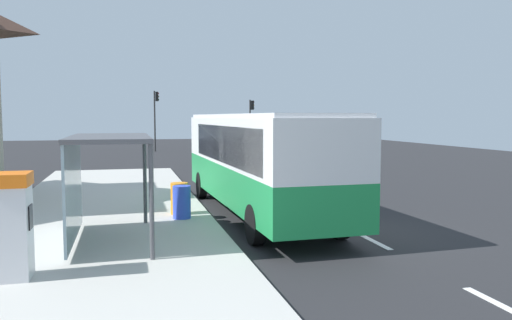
% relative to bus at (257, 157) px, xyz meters
% --- Properties ---
extents(ground_plane, '(56.00, 92.00, 0.04)m').
position_rel_bus_xyz_m(ground_plane, '(1.71, 11.06, -1.86)').
color(ground_plane, '#262628').
extents(sidewalk_platform, '(6.20, 30.00, 0.18)m').
position_rel_bus_xyz_m(sidewalk_platform, '(-4.69, -0.94, -1.75)').
color(sidewalk_platform, beige).
rests_on(sidewalk_platform, ground).
extents(lane_stripe_seg_0, '(0.16, 2.20, 0.01)m').
position_rel_bus_xyz_m(lane_stripe_seg_0, '(1.96, -8.94, -1.84)').
color(lane_stripe_seg_0, silver).
rests_on(lane_stripe_seg_0, ground).
extents(lane_stripe_seg_1, '(0.16, 2.20, 0.01)m').
position_rel_bus_xyz_m(lane_stripe_seg_1, '(1.96, -3.94, -1.84)').
color(lane_stripe_seg_1, silver).
rests_on(lane_stripe_seg_1, ground).
extents(lane_stripe_seg_2, '(0.16, 2.20, 0.01)m').
position_rel_bus_xyz_m(lane_stripe_seg_2, '(1.96, 1.06, -1.84)').
color(lane_stripe_seg_2, silver).
rests_on(lane_stripe_seg_2, ground).
extents(lane_stripe_seg_3, '(0.16, 2.20, 0.01)m').
position_rel_bus_xyz_m(lane_stripe_seg_3, '(1.96, 6.06, -1.84)').
color(lane_stripe_seg_3, silver).
rests_on(lane_stripe_seg_3, ground).
extents(lane_stripe_seg_4, '(0.16, 2.20, 0.01)m').
position_rel_bus_xyz_m(lane_stripe_seg_4, '(1.96, 11.06, -1.84)').
color(lane_stripe_seg_4, silver).
rests_on(lane_stripe_seg_4, ground).
extents(lane_stripe_seg_5, '(0.16, 2.20, 0.01)m').
position_rel_bus_xyz_m(lane_stripe_seg_5, '(1.96, 16.06, -1.84)').
color(lane_stripe_seg_5, silver).
rests_on(lane_stripe_seg_5, ground).
extents(lane_stripe_seg_6, '(0.16, 2.20, 0.01)m').
position_rel_bus_xyz_m(lane_stripe_seg_6, '(1.96, 21.06, -1.84)').
color(lane_stripe_seg_6, silver).
rests_on(lane_stripe_seg_6, ground).
extents(lane_stripe_seg_7, '(0.16, 2.20, 0.01)m').
position_rel_bus_xyz_m(lane_stripe_seg_7, '(1.96, 26.06, -1.84)').
color(lane_stripe_seg_7, silver).
rests_on(lane_stripe_seg_7, ground).
extents(bus, '(2.83, 11.08, 3.21)m').
position_rel_bus_xyz_m(bus, '(0.00, 0.00, 0.00)').
color(bus, '#1E8C47').
rests_on(bus, ground).
extents(white_van, '(2.22, 5.28, 2.30)m').
position_rel_bus_xyz_m(white_van, '(3.91, 15.69, -0.50)').
color(white_van, black).
rests_on(white_van, ground).
extents(sedan_near, '(1.85, 4.41, 1.52)m').
position_rel_bus_xyz_m(sedan_near, '(4.01, 25.70, -1.05)').
color(sedan_near, '#195933').
rests_on(sedan_near, ground).
extents(ticket_machine, '(0.66, 0.76, 1.94)m').
position_rel_bus_xyz_m(ticket_machine, '(-6.05, -5.80, -0.67)').
color(ticket_machine, silver).
rests_on(ticket_machine, sidewalk_platform).
extents(recycling_bin_blue, '(0.52, 0.52, 0.95)m').
position_rel_bus_xyz_m(recycling_bin_blue, '(-2.49, -0.90, -1.19)').
color(recycling_bin_blue, blue).
rests_on(recycling_bin_blue, sidewalk_platform).
extents(recycling_bin_orange, '(0.52, 0.52, 0.95)m').
position_rel_bus_xyz_m(recycling_bin_orange, '(-2.49, -0.20, -1.19)').
color(recycling_bin_orange, orange).
rests_on(recycling_bin_orange, sidewalk_platform).
extents(traffic_light_near_side, '(0.49, 0.28, 4.68)m').
position_rel_bus_xyz_m(traffic_light_near_side, '(7.22, 30.71, 1.29)').
color(traffic_light_near_side, '#2D2D2D').
rests_on(traffic_light_near_side, ground).
extents(traffic_light_far_side, '(0.49, 0.28, 5.42)m').
position_rel_bus_xyz_m(traffic_light_far_side, '(-1.39, 31.51, 1.74)').
color(traffic_light_far_side, '#2D2D2D').
rests_on(traffic_light_far_side, ground).
extents(bus_shelter, '(1.80, 4.00, 2.50)m').
position_rel_bus_xyz_m(bus_shelter, '(-4.70, -3.23, 0.25)').
color(bus_shelter, '#4C4C51').
rests_on(bus_shelter, sidewalk_platform).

